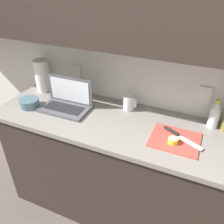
% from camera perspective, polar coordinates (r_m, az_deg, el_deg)
% --- Properties ---
extents(ground_plane, '(12.00, 12.00, 0.00)m').
position_cam_1_polar(ground_plane, '(2.27, 9.61, -24.15)').
color(ground_plane, '#564C47').
rests_on(ground_plane, ground).
extents(wall_back, '(5.20, 0.38, 2.60)m').
position_cam_1_polar(wall_back, '(1.54, 17.48, 18.97)').
color(wall_back, white).
rests_on(wall_back, ground_plane).
extents(counter_unit, '(2.52, 0.60, 0.93)m').
position_cam_1_polar(counter_unit, '(1.90, 11.65, -16.21)').
color(counter_unit, '#332823').
rests_on(counter_unit, ground_plane).
extents(laptop, '(0.38, 0.22, 0.23)m').
position_cam_1_polar(laptop, '(1.83, -10.85, 2.53)').
color(laptop, '#515156').
rests_on(laptop, counter_unit).
extents(cutting_board, '(0.30, 0.26, 0.01)m').
position_cam_1_polar(cutting_board, '(1.55, 14.87, -6.43)').
color(cutting_board, '#D1473D').
rests_on(cutting_board, counter_unit).
extents(knife, '(0.27, 0.15, 0.02)m').
position_cam_1_polar(knife, '(1.58, 15.14, -5.05)').
color(knife, silver).
rests_on(knife, cutting_board).
extents(lemon_half_cut, '(0.06, 0.06, 0.03)m').
position_cam_1_polar(lemon_half_cut, '(1.51, 14.49, -6.62)').
color(lemon_half_cut, yellow).
rests_on(lemon_half_cut, cutting_board).
extents(bottle_water_clear, '(0.07, 0.07, 0.21)m').
position_cam_1_polar(bottle_water_clear, '(1.71, 23.44, -0.65)').
color(bottle_water_clear, silver).
rests_on(bottle_water_clear, counter_unit).
extents(measuring_cup, '(0.10, 0.08, 0.11)m').
position_cam_1_polar(measuring_cup, '(1.79, 4.06, 2.21)').
color(measuring_cup, silver).
rests_on(measuring_cup, counter_unit).
extents(bowl_white, '(0.15, 0.15, 0.06)m').
position_cam_1_polar(bowl_white, '(1.94, -19.24, 2.11)').
color(bowl_white, slate).
rests_on(bowl_white, counter_unit).
extents(paper_towel_roll, '(0.12, 0.12, 0.27)m').
position_cam_1_polar(paper_towel_roll, '(2.12, -16.41, 8.42)').
color(paper_towel_roll, white).
rests_on(paper_towel_roll, counter_unit).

